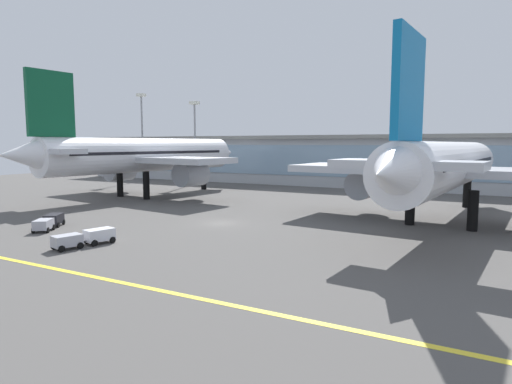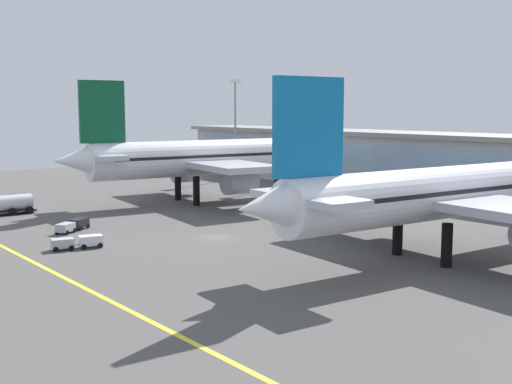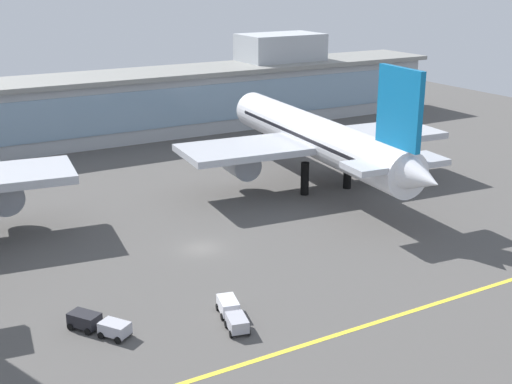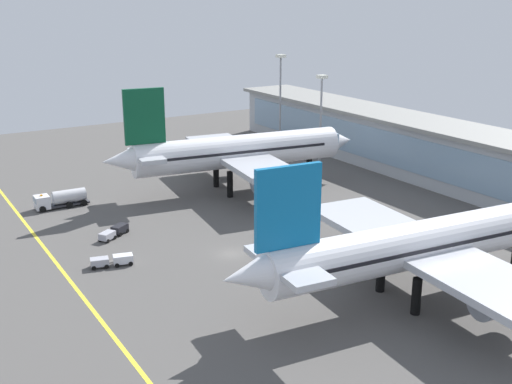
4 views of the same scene
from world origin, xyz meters
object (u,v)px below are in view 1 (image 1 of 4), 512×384
at_px(airliner_near_right, 447,167).
at_px(baggage_tug_near, 49,222).
at_px(apron_light_mast_centre, 195,129).
at_px(apron_light_mast_west, 142,123).
at_px(airliner_near_left, 145,156).
at_px(service_truck_far, 85,238).

height_order(airliner_near_right, baggage_tug_near, airliner_near_right).
bearing_deg(apron_light_mast_centre, apron_light_mast_west, 175.54).
relative_size(airliner_near_left, apron_light_mast_west, 2.24).
xyz_separation_m(baggage_tug_near, apron_light_mast_west, (-36.04, 53.76, 13.78)).
distance_m(service_truck_far, apron_light_mast_centre, 64.41).
bearing_deg(apron_light_mast_west, apron_light_mast_centre, -4.46).
distance_m(airliner_near_left, apron_light_mast_centre, 25.94).
bearing_deg(apron_light_mast_centre, airliner_near_left, -74.02).
xyz_separation_m(airliner_near_right, baggage_tug_near, (-38.50, -24.36, -5.96)).
bearing_deg(airliner_near_left, service_truck_far, -138.00).
relative_size(baggage_tug_near, apron_light_mast_west, 0.25).
bearing_deg(airliner_near_right, apron_light_mast_centre, 69.07).
bearing_deg(baggage_tug_near, airliner_near_left, -11.42).
xyz_separation_m(airliner_near_left, baggage_tug_near, (11.49, -28.05, -6.52)).
height_order(baggage_tug_near, apron_light_mast_centre, apron_light_mast_centre).
bearing_deg(service_truck_far, airliner_near_right, -30.95).
xyz_separation_m(airliner_near_left, apron_light_mast_centre, (-6.97, 24.33, 5.66)).
bearing_deg(apron_light_mast_centre, baggage_tug_near, -70.59).
relative_size(service_truck_far, apron_light_mast_centre, 0.30).
xyz_separation_m(service_truck_far, apron_light_mast_west, (-46.42, 57.66, 13.78)).
bearing_deg(airliner_near_left, airliner_near_right, -86.61).
distance_m(airliner_near_left, service_truck_far, 39.27).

